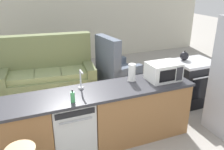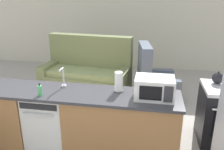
{
  "view_description": "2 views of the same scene",
  "coord_description": "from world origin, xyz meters",
  "px_view_note": "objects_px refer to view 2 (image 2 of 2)",
  "views": [
    {
      "loc": [
        -0.8,
        -2.9,
        2.37
      ],
      "look_at": [
        0.62,
        0.59,
        0.85
      ],
      "focal_mm": 38.0,
      "sensor_mm": 36.0,
      "label": 1
    },
    {
      "loc": [
        1.2,
        -2.88,
        2.21
      ],
      "look_at": [
        0.6,
        0.52,
        1.0
      ],
      "focal_mm": 38.0,
      "sensor_mm": 36.0,
      "label": 2
    }
  ],
  "objects_px": {
    "microwave": "(154,88)",
    "armchair": "(153,84)",
    "dishwasher": "(50,120)",
    "kettle": "(218,78)",
    "soap_bottle": "(40,91)",
    "paper_towel_roll": "(119,82)",
    "couch": "(87,74)"
  },
  "relations": [
    {
      "from": "dishwasher",
      "to": "microwave",
      "type": "height_order",
      "value": "microwave"
    },
    {
      "from": "dishwasher",
      "to": "armchair",
      "type": "height_order",
      "value": "armchair"
    },
    {
      "from": "armchair",
      "to": "paper_towel_roll",
      "type": "bearing_deg",
      "value": -104.98
    },
    {
      "from": "dishwasher",
      "to": "kettle",
      "type": "height_order",
      "value": "kettle"
    },
    {
      "from": "paper_towel_roll",
      "to": "soap_bottle",
      "type": "height_order",
      "value": "paper_towel_roll"
    },
    {
      "from": "armchair",
      "to": "soap_bottle",
      "type": "bearing_deg",
      "value": -125.02
    },
    {
      "from": "microwave",
      "to": "paper_towel_roll",
      "type": "relative_size",
      "value": 1.77
    },
    {
      "from": "microwave",
      "to": "soap_bottle",
      "type": "height_order",
      "value": "microwave"
    },
    {
      "from": "kettle",
      "to": "couch",
      "type": "xyz_separation_m",
      "value": [
        -2.46,
        1.49,
        -0.59
      ]
    },
    {
      "from": "paper_towel_roll",
      "to": "soap_bottle",
      "type": "relative_size",
      "value": 1.6
    },
    {
      "from": "dishwasher",
      "to": "paper_towel_roll",
      "type": "xyz_separation_m",
      "value": [
        1.01,
        0.13,
        0.62
      ]
    },
    {
      "from": "couch",
      "to": "armchair",
      "type": "xyz_separation_m",
      "value": [
        1.52,
        -0.24,
        -0.04
      ]
    },
    {
      "from": "couch",
      "to": "armchair",
      "type": "relative_size",
      "value": 1.74
    },
    {
      "from": "soap_bottle",
      "to": "paper_towel_roll",
      "type": "bearing_deg",
      "value": 17.92
    },
    {
      "from": "dishwasher",
      "to": "kettle",
      "type": "distance_m",
      "value": 2.59
    },
    {
      "from": "paper_towel_roll",
      "to": "soap_bottle",
      "type": "bearing_deg",
      "value": -162.08
    },
    {
      "from": "dishwasher",
      "to": "armchair",
      "type": "xyz_separation_m",
      "value": [
        1.49,
        1.93,
        -0.07
      ]
    },
    {
      "from": "paper_towel_roll",
      "to": "dishwasher",
      "type": "bearing_deg",
      "value": -172.67
    },
    {
      "from": "microwave",
      "to": "kettle",
      "type": "xyz_separation_m",
      "value": [
        0.94,
        0.68,
        -0.05
      ]
    },
    {
      "from": "microwave",
      "to": "armchair",
      "type": "relative_size",
      "value": 0.42
    },
    {
      "from": "microwave",
      "to": "couch",
      "type": "relative_size",
      "value": 0.24
    },
    {
      "from": "armchair",
      "to": "couch",
      "type": "bearing_deg",
      "value": 171.02
    },
    {
      "from": "soap_bottle",
      "to": "kettle",
      "type": "bearing_deg",
      "value": 19.78
    },
    {
      "from": "paper_towel_roll",
      "to": "armchair",
      "type": "xyz_separation_m",
      "value": [
        0.48,
        1.8,
        -0.69
      ]
    },
    {
      "from": "soap_bottle",
      "to": "armchair",
      "type": "bearing_deg",
      "value": 54.98
    },
    {
      "from": "dishwasher",
      "to": "couch",
      "type": "height_order",
      "value": "couch"
    },
    {
      "from": "microwave",
      "to": "couch",
      "type": "height_order",
      "value": "couch"
    },
    {
      "from": "microwave",
      "to": "dishwasher",
      "type": "bearing_deg",
      "value": 179.95
    },
    {
      "from": "paper_towel_roll",
      "to": "armchair",
      "type": "height_order",
      "value": "armchair"
    },
    {
      "from": "microwave",
      "to": "paper_towel_roll",
      "type": "bearing_deg",
      "value": 164.88
    },
    {
      "from": "microwave",
      "to": "couch",
      "type": "xyz_separation_m",
      "value": [
        -1.53,
        2.17,
        -0.65
      ]
    },
    {
      "from": "paper_towel_roll",
      "to": "soap_bottle",
      "type": "xyz_separation_m",
      "value": [
        -1.01,
        -0.33,
        -0.07
      ]
    }
  ]
}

